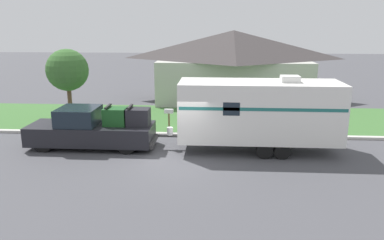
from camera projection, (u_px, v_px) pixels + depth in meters
ground_plane at (177, 161)px, 15.87m from camera, size 120.00×120.00×0.00m
curb_strip at (185, 134)px, 19.47m from camera, size 80.00×0.30×0.14m
lawn_strip at (190, 118)px, 23.01m from camera, size 80.00×7.00×0.03m
house_across_street at (233, 64)px, 28.26m from camera, size 11.75×7.47×5.19m
pickup_truck at (93, 129)px, 17.51m from camera, size 5.91×1.99×2.02m
travel_trailer at (259, 111)px, 16.77m from camera, size 8.18×2.40×3.47m
mailbox at (169, 114)px, 19.93m from camera, size 0.48×0.20×1.27m
tree_in_yard at (67, 70)px, 20.99m from camera, size 2.35×2.35×4.32m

